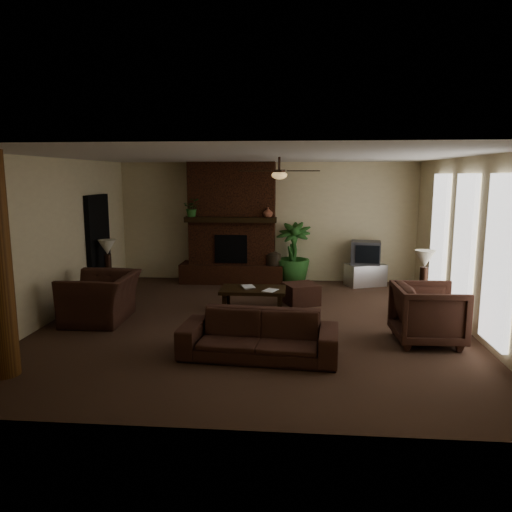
# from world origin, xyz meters

# --- Properties ---
(room_shell) EXTENTS (7.00, 7.00, 7.00)m
(room_shell) POSITION_xyz_m (0.00, 0.00, 1.40)
(room_shell) COLOR #4D3426
(room_shell) RESTS_ON ground
(fireplace) EXTENTS (2.40, 0.70, 2.80)m
(fireplace) POSITION_xyz_m (-0.80, 3.22, 1.16)
(fireplace) COLOR #482313
(fireplace) RESTS_ON ground
(windows) EXTENTS (0.08, 3.65, 2.35)m
(windows) POSITION_xyz_m (3.45, 0.20, 1.35)
(windows) COLOR white
(windows) RESTS_ON ground
(doorway) EXTENTS (0.10, 1.00, 2.10)m
(doorway) POSITION_xyz_m (-3.44, 1.80, 1.05)
(doorway) COLOR black
(doorway) RESTS_ON ground
(ceiling_fan) EXTENTS (1.35, 1.35, 0.37)m
(ceiling_fan) POSITION_xyz_m (0.40, 0.30, 2.53)
(ceiling_fan) COLOR #311E15
(ceiling_fan) RESTS_ON ceiling
(sofa) EXTENTS (2.21, 0.81, 0.85)m
(sofa) POSITION_xyz_m (0.20, -1.52, 0.42)
(sofa) COLOR #3F241B
(sofa) RESTS_ON ground
(armchair_left) EXTENTS (0.85, 1.28, 1.10)m
(armchair_left) POSITION_xyz_m (-2.65, -0.06, 0.55)
(armchair_left) COLOR #3F241B
(armchair_left) RESTS_ON ground
(armchair_right) EXTENTS (0.92, 0.98, 0.98)m
(armchair_right) POSITION_xyz_m (2.69, -0.74, 0.49)
(armchair_right) COLOR #3F241B
(armchair_right) RESTS_ON ground
(coffee_table) EXTENTS (1.20, 0.70, 0.43)m
(coffee_table) POSITION_xyz_m (-0.09, 0.76, 0.37)
(coffee_table) COLOR black
(coffee_table) RESTS_ON ground
(ottoman) EXTENTS (0.79, 0.79, 0.40)m
(ottoman) POSITION_xyz_m (0.81, 1.35, 0.20)
(ottoman) COLOR #3F241B
(ottoman) RESTS_ON ground
(tv_stand) EXTENTS (0.97, 0.77, 0.50)m
(tv_stand) POSITION_xyz_m (2.29, 3.08, 0.25)
(tv_stand) COLOR silver
(tv_stand) RESTS_ON ground
(tv) EXTENTS (0.71, 0.61, 0.52)m
(tv) POSITION_xyz_m (2.28, 3.09, 0.76)
(tv) COLOR #3A3A3C
(tv) RESTS_ON tv_stand
(floor_vase) EXTENTS (0.34, 0.34, 0.77)m
(floor_vase) POSITION_xyz_m (0.19, 3.04, 0.43)
(floor_vase) COLOR #31261B
(floor_vase) RESTS_ON ground
(floor_plant) EXTENTS (1.05, 1.55, 0.80)m
(floor_plant) POSITION_xyz_m (0.63, 3.15, 0.40)
(floor_plant) COLOR #2B5E25
(floor_plant) RESTS_ON ground
(side_table_left) EXTENTS (0.52, 0.52, 0.55)m
(side_table_left) POSITION_xyz_m (-3.15, 1.51, 0.28)
(side_table_left) COLOR black
(side_table_left) RESTS_ON ground
(lamp_left) EXTENTS (0.40, 0.40, 0.65)m
(lamp_left) POSITION_xyz_m (-3.15, 1.54, 1.00)
(lamp_left) COLOR #311E15
(lamp_left) RESTS_ON side_table_left
(side_table_right) EXTENTS (0.64, 0.64, 0.55)m
(side_table_right) POSITION_xyz_m (2.95, 0.67, 0.28)
(side_table_right) COLOR black
(side_table_right) RESTS_ON ground
(lamp_right) EXTENTS (0.43, 0.43, 0.65)m
(lamp_right) POSITION_xyz_m (2.96, 0.66, 1.00)
(lamp_right) COLOR #311E15
(lamp_right) RESTS_ON side_table_right
(mantel_plant) EXTENTS (0.43, 0.47, 0.33)m
(mantel_plant) POSITION_xyz_m (-1.68, 2.94, 1.72)
(mantel_plant) COLOR #2B5E25
(mantel_plant) RESTS_ON fireplace
(mantel_vase) EXTENTS (0.28, 0.28, 0.22)m
(mantel_vase) POSITION_xyz_m (0.06, 2.96, 1.67)
(mantel_vase) COLOR #98553D
(mantel_vase) RESTS_ON fireplace
(book_a) EXTENTS (0.21, 0.10, 0.29)m
(book_a) POSITION_xyz_m (-0.29, 0.79, 0.57)
(book_a) COLOR #999999
(book_a) RESTS_ON coffee_table
(book_b) EXTENTS (0.20, 0.11, 0.29)m
(book_b) POSITION_xyz_m (0.15, 0.61, 0.58)
(book_b) COLOR #999999
(book_b) RESTS_ON coffee_table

